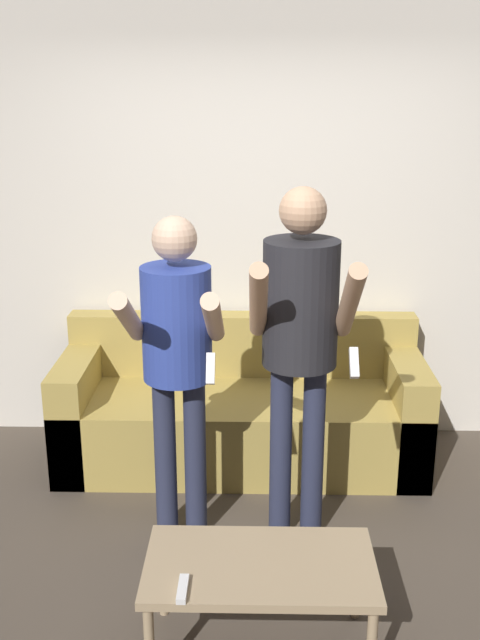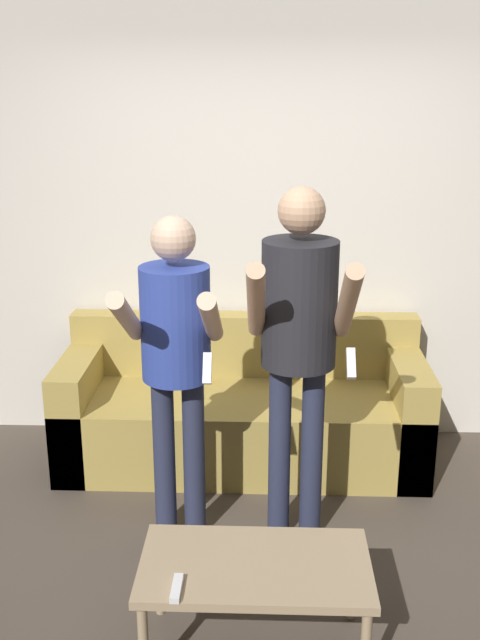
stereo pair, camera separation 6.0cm
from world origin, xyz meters
The scene contains 7 objects.
ground_plane centered at (0.00, 0.00, 0.00)m, with size 14.00×14.00×0.00m, color #4C4238.
wall_back centered at (0.00, 1.69, 1.35)m, with size 6.40×0.06×2.70m.
couch centered at (-0.11, 1.26, 0.30)m, with size 2.17×0.80×0.84m.
person_standing_left centered at (-0.41, 0.42, 1.03)m, with size 0.45×0.68×1.65m.
person_standing_right centered at (0.18, 0.43, 1.13)m, with size 0.48×0.68×1.78m.
coffee_table centered at (-0.01, -0.40, 0.37)m, with size 0.92×0.51×0.42m.
remote_on_table centered at (-0.30, -0.58, 0.43)m, with size 0.04×0.15×0.02m.
Camera 2 is at (0.02, -2.92, 2.22)m, focal length 42.00 mm.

